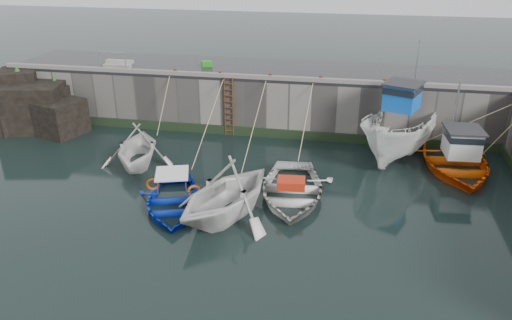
% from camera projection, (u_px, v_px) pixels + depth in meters
% --- Properties ---
extents(ground, '(120.00, 120.00, 0.00)m').
position_uv_depth(ground, '(219.00, 235.00, 18.12)').
color(ground, black).
rests_on(ground, ground).
extents(quay_back, '(30.00, 5.00, 3.00)m').
position_uv_depth(quay_back, '(273.00, 97.00, 28.73)').
color(quay_back, slate).
rests_on(quay_back, ground).
extents(road_back, '(30.00, 5.00, 0.16)m').
position_uv_depth(road_back, '(273.00, 70.00, 28.09)').
color(road_back, black).
rests_on(road_back, quay_back).
extents(kerb_back, '(30.00, 0.30, 0.20)m').
position_uv_depth(kerb_back, '(266.00, 77.00, 25.91)').
color(kerb_back, slate).
rests_on(kerb_back, road_back).
extents(algae_back, '(30.00, 0.08, 0.50)m').
position_uv_depth(algae_back, '(265.00, 133.00, 26.96)').
color(algae_back, black).
rests_on(algae_back, ground).
extents(rock_outcrop, '(5.85, 4.24, 3.41)m').
position_uv_depth(rock_outcrop, '(37.00, 106.00, 28.00)').
color(rock_outcrop, black).
rests_on(rock_outcrop, ground).
extents(ladder, '(0.51, 0.08, 3.20)m').
position_uv_depth(ladder, '(229.00, 107.00, 26.72)').
color(ladder, '#3F1E0F').
rests_on(ladder, ground).
extents(boat_near_white, '(4.67, 5.09, 2.26)m').
position_uv_depth(boat_near_white, '(139.00, 164.00, 23.87)').
color(boat_near_white, silver).
rests_on(boat_near_white, ground).
extents(boat_near_white_rope, '(0.04, 3.35, 3.10)m').
position_uv_depth(boat_near_white_rope, '(165.00, 137.00, 27.07)').
color(boat_near_white_rope, tan).
rests_on(boat_near_white_rope, ground).
extents(boat_near_blue, '(4.52, 5.40, 0.96)m').
position_uv_depth(boat_near_blue, '(173.00, 207.00, 20.04)').
color(boat_near_blue, '#0C2FC2').
rests_on(boat_near_blue, ground).
extents(boat_near_blue_rope, '(0.04, 6.36, 3.10)m').
position_uv_depth(boat_near_blue_rope, '(210.00, 154.00, 24.89)').
color(boat_near_blue_rope, tan).
rests_on(boat_near_blue_rope, ground).
extents(boat_near_blacktrim, '(6.12, 6.46, 2.68)m').
position_uv_depth(boat_near_blacktrim, '(227.00, 216.00, 19.37)').
color(boat_near_blacktrim, silver).
rests_on(boat_near_blacktrim, ground).
extents(boat_near_blacktrim_rope, '(0.04, 6.65, 3.10)m').
position_uv_depth(boat_near_blacktrim_rope, '(254.00, 159.00, 24.36)').
color(boat_near_blacktrim_rope, tan).
rests_on(boat_near_blacktrim_rope, ground).
extents(boat_near_navy, '(4.32, 5.73, 1.12)m').
position_uv_depth(boat_near_navy, '(291.00, 196.00, 20.86)').
color(boat_near_navy, silver).
rests_on(boat_near_navy, ground).
extents(boat_near_navy_rope, '(0.04, 4.79, 3.10)m').
position_uv_depth(boat_near_navy_rope, '(302.00, 154.00, 24.91)').
color(boat_near_navy_rope, tan).
rests_on(boat_near_navy_rope, ground).
extents(boat_far_white, '(5.37, 7.92, 5.86)m').
position_uv_depth(boat_far_white, '(401.00, 131.00, 24.46)').
color(boat_far_white, silver).
rests_on(boat_far_white, ground).
extents(boat_far_orange, '(4.76, 6.36, 4.26)m').
position_uv_depth(boat_far_orange, '(455.00, 160.00, 23.23)').
color(boat_far_orange, '#FF600D').
rests_on(boat_far_orange, ground).
extents(fish_crate, '(0.69, 0.62, 0.30)m').
position_uv_depth(fish_crate, '(207.00, 64.00, 28.52)').
color(fish_crate, '#218618').
rests_on(fish_crate, road_back).
extents(railing, '(1.60, 1.05, 1.00)m').
position_uv_depth(railing, '(118.00, 63.00, 28.35)').
color(railing, '#A5A8AD').
rests_on(railing, road_back).
extents(bollard_a, '(0.18, 0.18, 0.28)m').
position_uv_depth(bollard_a, '(175.00, 72.00, 26.84)').
color(bollard_a, '#3F1E0F').
rests_on(bollard_a, road_back).
extents(bollard_b, '(0.18, 0.18, 0.28)m').
position_uv_depth(bollard_b, '(220.00, 74.00, 26.41)').
color(bollard_b, '#3F1E0F').
rests_on(bollard_b, road_back).
extents(bollard_c, '(0.18, 0.18, 0.28)m').
position_uv_depth(bollard_c, '(271.00, 76.00, 25.95)').
color(bollard_c, '#3F1E0F').
rests_on(bollard_c, road_back).
extents(bollard_d, '(0.18, 0.18, 0.28)m').
position_uv_depth(bollard_d, '(321.00, 79.00, 25.50)').
color(bollard_d, '#3F1E0F').
rests_on(bollard_d, road_back).
extents(bollard_e, '(0.18, 0.18, 0.28)m').
position_uv_depth(bollard_e, '(385.00, 82.00, 24.96)').
color(bollard_e, '#3F1E0F').
rests_on(bollard_e, road_back).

